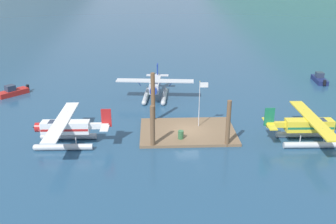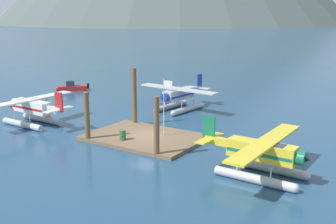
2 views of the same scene
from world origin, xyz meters
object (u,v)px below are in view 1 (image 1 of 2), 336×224
Objects in this scene: seaplane_yellow_stbd_aft at (309,128)px; boat_red_open_west at (12,92)px; seaplane_white_port_aft at (66,130)px; boat_navy_open_east at (319,79)px; flagpole at (201,98)px; fuel_drum at (181,135)px; seaplane_silver_bow_left at (155,87)px; mooring_buoy at (76,135)px.

boat_red_open_west is (-35.69, 16.57, -1.09)m from seaplane_yellow_stbd_aft.
seaplane_white_port_aft reaches higher than boat_navy_open_east.
flagpole is 27.23m from boat_navy_open_east.
fuel_drum is 0.08× the size of seaplane_yellow_stbd_aft.
boat_red_open_west is at bearing 153.35° from flagpole.
fuel_drum is 27.58m from boat_red_open_west.
seaplane_silver_bow_left is 16.62m from seaplane_white_port_aft.
mooring_buoy is 39.30m from boat_navy_open_east.
seaplane_silver_bow_left is at bearing 100.48° from fuel_drum.
seaplane_silver_bow_left is at bearing 56.40° from seaplane_white_port_aft.
flagpole is 0.50× the size of seaplane_white_port_aft.
boat_navy_open_east reaches higher than fuel_drum.
boat_red_open_west is at bearing 155.10° from seaplane_yellow_stbd_aft.
boat_red_open_west is at bearing 173.87° from seaplane_silver_bow_left.
boat_red_open_west is (-10.94, 16.01, -1.09)m from seaplane_white_port_aft.
flagpole is 28.17m from boat_red_open_west.
seaplane_white_port_aft is at bearing -166.24° from flagpole.
flagpole is 13.92m from mooring_buoy.
mooring_buoy is 24.19m from seaplane_yellow_stbd_aft.
fuel_drum is 0.08× the size of seaplane_silver_bow_left.
mooring_buoy is at bearing 173.85° from fuel_drum.
seaplane_silver_bow_left is 20.28m from boat_red_open_west.
seaplane_silver_bow_left is (-2.51, 13.58, 0.84)m from fuel_drum.
seaplane_yellow_stbd_aft reaches higher than mooring_buoy.
fuel_drum is at bearing -6.15° from mooring_buoy.
boat_red_open_west is (-20.14, 2.16, -1.09)m from seaplane_silver_bow_left.
seaplane_white_port_aft is 2.13× the size of boat_navy_open_east.
seaplane_white_port_aft reaches higher than fuel_drum.
fuel_drum is 1.09× the size of mooring_buoy.
seaplane_silver_bow_left is at bearing 55.51° from mooring_buoy.
boat_navy_open_east is at bearing 64.21° from seaplane_yellow_stbd_aft.
boat_navy_open_east is (25.79, 6.77, -1.09)m from seaplane_silver_bow_left.
mooring_buoy is 0.08× the size of seaplane_white_port_aft.
mooring_buoy is 15.08m from seaplane_silver_bow_left.
seaplane_silver_bow_left and seaplane_white_port_aft have the same top height.
seaplane_yellow_stbd_aft is (24.75, -0.56, 0.00)m from seaplane_white_port_aft.
seaplane_silver_bow_left is at bearing 115.17° from flagpole.
boat_navy_open_east reaches higher than mooring_buoy.
seaplane_yellow_stbd_aft is at bearing -3.61° from fuel_drum.
seaplane_silver_bow_left is 1.01× the size of seaplane_white_port_aft.
seaplane_white_port_aft is at bearing -178.72° from fuel_drum.
boat_navy_open_east is at bearing 14.71° from seaplane_silver_bow_left.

